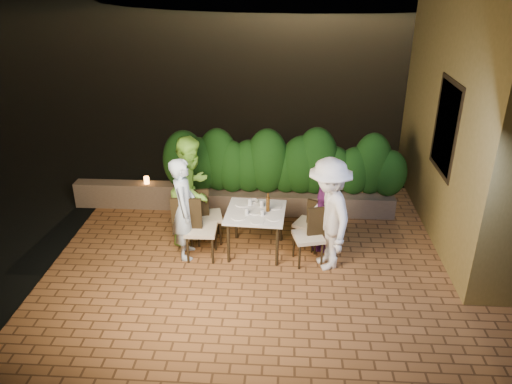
# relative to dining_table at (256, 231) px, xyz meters

# --- Properties ---
(ground) EXTENTS (400.00, 400.00, 0.00)m
(ground) POSITION_rel_dining_table_xyz_m (0.25, -0.77, -0.40)
(ground) COLOR black
(ground) RESTS_ON ground
(terrace_floor) EXTENTS (7.00, 6.00, 0.15)m
(terrace_floor) POSITION_rel_dining_table_xyz_m (0.25, -0.27, -0.45)
(terrace_floor) COLOR brown
(terrace_floor) RESTS_ON ground
(building_wall) EXTENTS (1.60, 5.00, 5.00)m
(building_wall) POSITION_rel_dining_table_xyz_m (3.85, 1.23, 2.12)
(building_wall) COLOR olive
(building_wall) RESTS_ON ground
(window_pane) EXTENTS (0.08, 1.00, 1.40)m
(window_pane) POSITION_rel_dining_table_xyz_m (3.07, 0.73, 1.62)
(window_pane) COLOR black
(window_pane) RESTS_ON building_wall
(window_frame) EXTENTS (0.06, 1.15, 1.55)m
(window_frame) POSITION_rel_dining_table_xyz_m (3.06, 0.73, 1.62)
(window_frame) COLOR black
(window_frame) RESTS_ON building_wall
(planter) EXTENTS (4.20, 0.55, 0.40)m
(planter) POSITION_rel_dining_table_xyz_m (0.45, 1.53, -0.17)
(planter) COLOR brown
(planter) RESTS_ON ground
(hedge) EXTENTS (4.00, 0.70, 1.10)m
(hedge) POSITION_rel_dining_table_xyz_m (0.45, 1.53, 0.57)
(hedge) COLOR #143B10
(hedge) RESTS_ON planter
(parapet) EXTENTS (2.20, 0.30, 0.50)m
(parapet) POSITION_rel_dining_table_xyz_m (-2.55, 1.53, -0.12)
(parapet) COLOR brown
(parapet) RESTS_ON ground
(hill) EXTENTS (52.00, 40.00, 22.00)m
(hill) POSITION_rel_dining_table_xyz_m (2.25, 59.23, -4.38)
(hill) COLOR black
(hill) RESTS_ON ground
(dining_table) EXTENTS (1.00, 1.00, 0.75)m
(dining_table) POSITION_rel_dining_table_xyz_m (0.00, 0.00, 0.00)
(dining_table) COLOR white
(dining_table) RESTS_ON ground
(plate_nw) EXTENTS (0.22, 0.22, 0.01)m
(plate_nw) POSITION_rel_dining_table_xyz_m (-0.26, -0.23, 0.38)
(plate_nw) COLOR white
(plate_nw) RESTS_ON dining_table
(plate_sw) EXTENTS (0.23, 0.23, 0.01)m
(plate_sw) POSITION_rel_dining_table_xyz_m (-0.24, 0.24, 0.38)
(plate_sw) COLOR white
(plate_sw) RESTS_ON dining_table
(plate_ne) EXTENTS (0.23, 0.23, 0.01)m
(plate_ne) POSITION_rel_dining_table_xyz_m (0.30, -0.22, 0.38)
(plate_ne) COLOR white
(plate_ne) RESTS_ON dining_table
(plate_se) EXTENTS (0.24, 0.24, 0.01)m
(plate_se) POSITION_rel_dining_table_xyz_m (0.31, 0.17, 0.38)
(plate_se) COLOR white
(plate_se) RESTS_ON dining_table
(plate_centre) EXTENTS (0.24, 0.24, 0.01)m
(plate_centre) POSITION_rel_dining_table_xyz_m (-0.01, -0.02, 0.38)
(plate_centre) COLOR white
(plate_centre) RESTS_ON dining_table
(plate_front) EXTENTS (0.21, 0.21, 0.01)m
(plate_front) POSITION_rel_dining_table_xyz_m (0.05, -0.35, 0.38)
(plate_front) COLOR white
(plate_front) RESTS_ON dining_table
(glass_nw) EXTENTS (0.06, 0.06, 0.11)m
(glass_nw) POSITION_rel_dining_table_xyz_m (-0.14, -0.12, 0.43)
(glass_nw) COLOR silver
(glass_nw) RESTS_ON dining_table
(glass_sw) EXTENTS (0.07, 0.07, 0.11)m
(glass_sw) POSITION_rel_dining_table_xyz_m (-0.11, 0.22, 0.43)
(glass_sw) COLOR silver
(glass_sw) RESTS_ON dining_table
(glass_ne) EXTENTS (0.06, 0.06, 0.10)m
(glass_ne) POSITION_rel_dining_table_xyz_m (0.11, -0.14, 0.43)
(glass_ne) COLOR silver
(glass_ne) RESTS_ON dining_table
(glass_se) EXTENTS (0.07, 0.07, 0.12)m
(glass_se) POSITION_rel_dining_table_xyz_m (0.09, 0.17, 0.43)
(glass_se) COLOR silver
(glass_se) RESTS_ON dining_table
(beer_bottle) EXTENTS (0.06, 0.06, 0.32)m
(beer_bottle) POSITION_rel_dining_table_xyz_m (0.20, 0.02, 0.53)
(beer_bottle) COLOR #492C0C
(beer_bottle) RESTS_ON dining_table
(bowl) EXTENTS (0.19, 0.19, 0.04)m
(bowl) POSITION_rel_dining_table_xyz_m (-0.06, 0.33, 0.39)
(bowl) COLOR white
(bowl) RESTS_ON dining_table
(chair_left_front) EXTENTS (0.50, 0.50, 1.06)m
(chair_left_front) POSITION_rel_dining_table_xyz_m (-0.87, -0.22, 0.15)
(chair_left_front) COLOR black
(chair_left_front) RESTS_ON ground
(chair_left_back) EXTENTS (0.55, 0.55, 0.98)m
(chair_left_back) POSITION_rel_dining_table_xyz_m (-0.83, 0.30, 0.12)
(chair_left_back) COLOR black
(chair_left_back) RESTS_ON ground
(chair_right_front) EXTENTS (0.54, 0.54, 0.97)m
(chair_right_front) POSITION_rel_dining_table_xyz_m (0.86, -0.27, 0.11)
(chair_right_front) COLOR black
(chair_right_front) RESTS_ON ground
(chair_right_back) EXTENTS (0.55, 0.55, 0.88)m
(chair_right_back) POSITION_rel_dining_table_xyz_m (0.87, 0.23, 0.07)
(chair_right_back) COLOR black
(chair_right_back) RESTS_ON ground
(diner_blue) EXTENTS (0.48, 0.67, 1.71)m
(diner_blue) POSITION_rel_dining_table_xyz_m (-1.13, -0.18, 0.48)
(diner_blue) COLOR #C2DFFA
(diner_blue) RESTS_ON ground
(diner_green) EXTENTS (0.96, 1.09, 1.88)m
(diner_green) POSITION_rel_dining_table_xyz_m (-1.10, 0.37, 0.56)
(diner_green) COLOR #8ADA44
(diner_green) RESTS_ON ground
(diner_white) EXTENTS (1.00, 1.33, 1.83)m
(diner_white) POSITION_rel_dining_table_xyz_m (1.14, -0.36, 0.54)
(diner_white) COLOR white
(diner_white) RESTS_ON ground
(diner_purple) EXTENTS (0.74, 1.03, 1.62)m
(diner_purple) POSITION_rel_dining_table_xyz_m (1.16, 0.19, 0.44)
(diner_purple) COLOR #6C2570
(diner_purple) RESTS_ON ground
(parapet_lamp) EXTENTS (0.10, 0.10, 0.14)m
(parapet_lamp) POSITION_rel_dining_table_xyz_m (-2.22, 1.53, 0.20)
(parapet_lamp) COLOR orange
(parapet_lamp) RESTS_ON parapet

